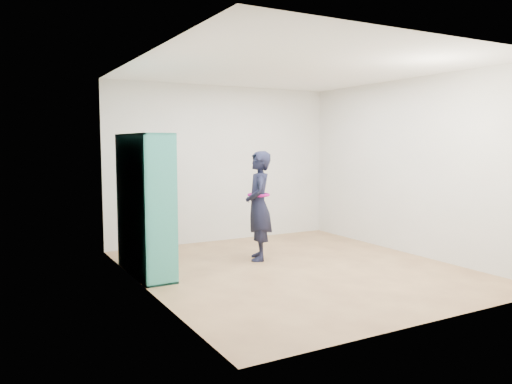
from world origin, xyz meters
TOP-DOWN VIEW (x-y plane):
  - floor at (0.00, 0.00)m, footprint 4.50×4.50m
  - ceiling at (0.00, 0.00)m, footprint 4.50×4.50m
  - wall_left at (-2.00, 0.00)m, footprint 0.02×4.50m
  - wall_right at (2.00, 0.00)m, footprint 0.02×4.50m
  - wall_back at (0.00, 2.25)m, footprint 4.00×0.02m
  - wall_front at (0.00, -2.25)m, footprint 4.00×0.02m
  - bookshelf at (-1.83, 0.73)m, footprint 0.39×1.33m
  - person at (-0.18, 0.70)m, footprint 0.57×0.66m
  - smartphone at (-0.26, 0.84)m, footprint 0.02×0.11m

SIDE VIEW (x-z plane):
  - floor at x=0.00m, z-range 0.00..0.00m
  - person at x=-0.18m, z-range 0.00..1.54m
  - bookshelf at x=-1.83m, z-range -0.03..1.74m
  - smartphone at x=-0.26m, z-range 0.80..0.94m
  - wall_left at x=-2.00m, z-range 0.00..2.60m
  - wall_right at x=2.00m, z-range 0.00..2.60m
  - wall_back at x=0.00m, z-range 0.00..2.60m
  - wall_front at x=0.00m, z-range 0.00..2.60m
  - ceiling at x=0.00m, z-range 2.60..2.60m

